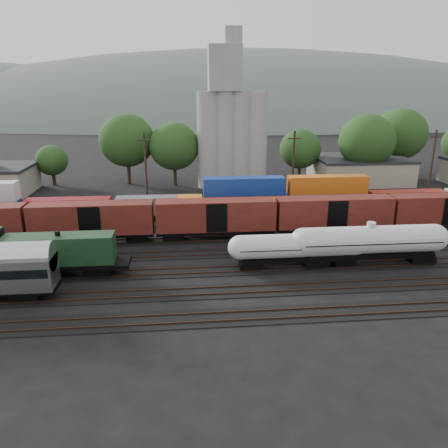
{
  "coord_description": "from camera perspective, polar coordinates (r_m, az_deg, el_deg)",
  "views": [
    {
      "loc": [
        -6.08,
        -47.92,
        18.87
      ],
      "look_at": [
        -1.34,
        2.0,
        3.0
      ],
      "focal_mm": 35.0,
      "sensor_mm": 36.0,
      "label": 1
    }
  ],
  "objects": [
    {
      "name": "ground",
      "position": [
        51.86,
        1.69,
        -3.78
      ],
      "size": [
        600.0,
        600.0,
        0.0
      ],
      "primitive_type": "plane",
      "color": "black"
    },
    {
      "name": "tracks",
      "position": [
        51.84,
        1.69,
        -3.74
      ],
      "size": [
        180.0,
        33.2,
        0.2
      ],
      "color": "black",
      "rests_on": "ground"
    },
    {
      "name": "green_locomotive",
      "position": [
        48.55,
        -24.34,
        -3.45
      ],
      "size": [
        18.4,
        3.25,
        4.87
      ],
      "color": "black",
      "rests_on": "ground"
    },
    {
      "name": "tank_car_a",
      "position": [
        47.53,
        9.65,
        -2.99
      ],
      "size": [
        15.17,
        2.72,
        3.98
      ],
      "color": "silver",
      "rests_on": "ground"
    },
    {
      "name": "tank_car_b",
      "position": [
        50.01,
        18.48,
        -2.18
      ],
      "size": [
        17.72,
        3.17,
        4.64
      ],
      "color": "silver",
      "rests_on": "ground"
    },
    {
      "name": "orange_locomotive",
      "position": [
        60.42,
        -0.45,
        1.76
      ],
      "size": [
        16.9,
        2.82,
        4.22
      ],
      "color": "black",
      "rests_on": "ground"
    },
    {
      "name": "boxcar_string",
      "position": [
        55.36,
        -1.07,
        1.03
      ],
      "size": [
        138.2,
        2.9,
        4.2
      ],
      "color": "black",
      "rests_on": "ground"
    },
    {
      "name": "container_wall",
      "position": [
        65.85,
        -14.4,
        2.62
      ],
      "size": [
        160.0,
        2.6,
        5.8
      ],
      "color": "black",
      "rests_on": "ground"
    },
    {
      "name": "grain_silo",
      "position": [
        84.78,
        0.97,
        12.41
      ],
      "size": [
        13.4,
        5.0,
        29.0
      ],
      "color": "#9C998F",
      "rests_on": "ground"
    },
    {
      "name": "industrial_sheds",
      "position": [
        85.7,
        3.23,
        6.56
      ],
      "size": [
        119.38,
        17.26,
        5.1
      ],
      "color": "#9E937F",
      "rests_on": "ground"
    },
    {
      "name": "tree_band",
      "position": [
        88.92,
        0.33,
        10.35
      ],
      "size": [
        168.17,
        20.97,
        14.46
      ],
      "color": "black",
      "rests_on": "ground"
    },
    {
      "name": "utility_poles",
      "position": [
        71.31,
        -0.44,
        7.34
      ],
      "size": [
        122.2,
        0.36,
        12.0
      ],
      "color": "black",
      "rests_on": "ground"
    },
    {
      "name": "distant_hills",
      "position": [
        311.88,
        0.15,
        10.3
      ],
      "size": [
        860.0,
        286.0,
        130.0
      ],
      "color": "#59665B",
      "rests_on": "ground"
    }
  ]
}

